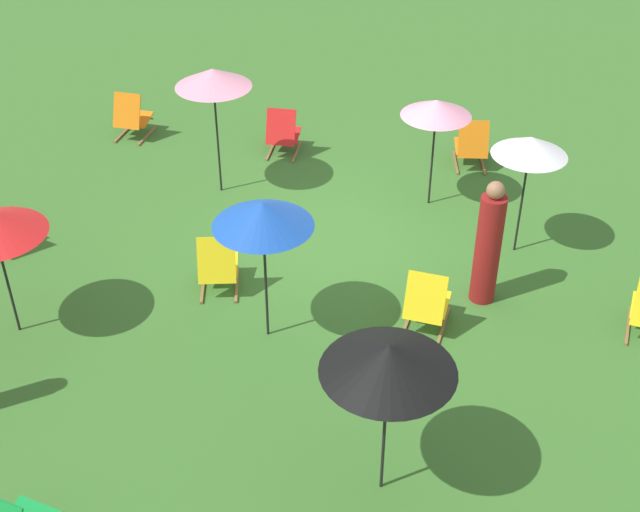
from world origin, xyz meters
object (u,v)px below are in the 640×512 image
deckchair_2 (218,266)px  umbrella_2 (436,108)px  umbrella_3 (263,214)px  umbrella_5 (530,146)px  person_1 (488,246)px  deckchair_1 (132,117)px  umbrella_1 (389,359)px  deckchair_3 (283,133)px  deckchair_0 (427,303)px  deckchair_6 (471,145)px  umbrella_0 (213,78)px

deckchair_2 → umbrella_2: bearing=-146.2°
umbrella_3 → umbrella_5: (-2.86, -2.52, -0.10)m
umbrella_2 → person_1: size_ratio=0.99×
deckchair_1 → umbrella_5: bearing=163.6°
umbrella_2 → umbrella_5: umbrella_5 is taller
deckchair_2 → umbrella_1: size_ratio=0.47×
deckchair_3 → umbrella_5: size_ratio=0.48×
deckchair_1 → umbrella_1: bearing=130.7°
umbrella_3 → deckchair_0: bearing=-163.3°
deckchair_6 → deckchair_2: bearing=43.9°
umbrella_2 → umbrella_5: bearing=142.6°
deckchair_2 → umbrella_5: bearing=-169.8°
umbrella_1 → deckchair_6: bearing=-92.8°
deckchair_3 → umbrella_2: 3.03m
deckchair_2 → umbrella_5: size_ratio=0.49×
deckchair_2 → umbrella_0: 2.98m
deckchair_3 → umbrella_2: umbrella_2 is taller
umbrella_3 → deckchair_6: bearing=-113.0°
deckchair_3 → deckchair_6: same height
deckchair_0 → umbrella_1: size_ratio=0.46×
deckchair_3 → umbrella_5: umbrella_5 is taller
deckchair_0 → deckchair_2: size_ratio=0.97×
umbrella_0 → person_1: (-4.13, 1.90, -1.05)m
deckchair_3 → deckchair_2: bearing=89.2°
deckchair_2 → deckchair_6: 5.04m
umbrella_2 → umbrella_5: (-1.32, 1.01, 0.05)m
person_1 → umbrella_1: bearing=28.1°
deckchair_3 → umbrella_0: 2.14m
umbrella_1 → umbrella_3: bearing=-49.5°
deckchair_6 → umbrella_2: size_ratio=0.50×
person_1 → deckchair_0: bearing=0.5°
umbrella_0 → deckchair_1: bearing=-34.9°
deckchair_2 → deckchair_6: (-2.92, -4.11, 0.00)m
deckchair_0 → umbrella_1: bearing=92.3°
deckchair_6 → umbrella_5: umbrella_5 is taller
umbrella_3 → umbrella_1: bearing=130.5°
deckchair_2 → umbrella_2: (-2.41, -2.78, 1.19)m
umbrella_0 → umbrella_1: 6.21m
deckchair_6 → umbrella_3: 5.44m
deckchair_0 → umbrella_3: umbrella_3 is taller
umbrella_1 → deckchair_1: bearing=-50.8°
umbrella_1 → umbrella_3: (1.72, -2.02, 0.04)m
deckchair_1 → umbrella_0: bearing=146.6°
deckchair_2 → deckchair_3: 3.86m
deckchair_0 → umbrella_1: (0.12, 2.57, 1.30)m
deckchair_6 → umbrella_0: bearing=13.3°
deckchair_6 → deckchair_3: bearing=-6.1°
deckchair_0 → umbrella_5: umbrella_5 is taller
umbrella_1 → umbrella_3: 2.65m
deckchair_3 → person_1: person_1 is taller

